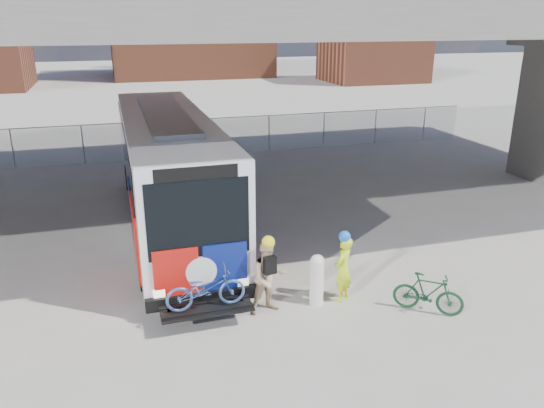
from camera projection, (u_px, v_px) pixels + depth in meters
name	position (u px, v px, depth m)	size (l,w,h in m)	color
ground	(254.00, 253.00, 15.36)	(160.00, 160.00, 0.00)	#9E9991
bus	(168.00, 161.00, 16.93)	(2.67, 12.90, 3.69)	silver
overpass	(220.00, 15.00, 16.82)	(40.00, 16.00, 7.95)	#605E59
chainlink_fence	(190.00, 128.00, 25.74)	(30.00, 0.06, 30.00)	gray
brick_buildings	(150.00, 29.00, 57.50)	(54.00, 22.00, 12.00)	brown
bollard	(317.00, 278.00, 12.41)	(0.33, 0.33, 1.26)	silver
cyclist_hivis	(343.00, 267.00, 12.53)	(0.70, 0.69, 1.79)	#D5F519
cyclist_tan	(268.00, 277.00, 12.02)	(0.93, 0.78, 1.88)	#D4AF88
bike_parked	(428.00, 293.00, 12.12)	(0.45, 1.59, 0.96)	#123B21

